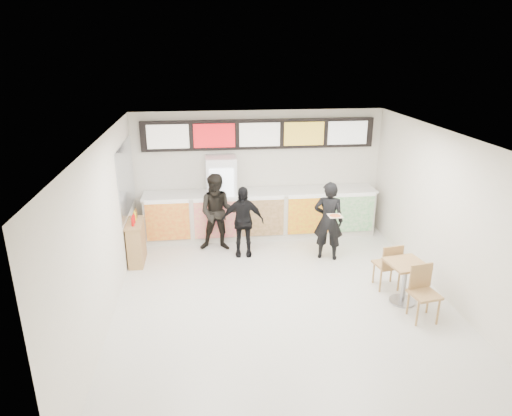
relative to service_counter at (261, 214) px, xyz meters
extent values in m
plane|color=beige|center=(0.00, -3.09, -0.57)|extent=(7.00, 7.00, 0.00)
plane|color=white|center=(0.00, -3.09, 2.43)|extent=(7.00, 7.00, 0.00)
plane|color=silver|center=(0.00, 0.41, 0.93)|extent=(6.00, 0.00, 6.00)
plane|color=silver|center=(-3.00, -3.09, 0.93)|extent=(0.00, 7.00, 7.00)
plane|color=silver|center=(3.00, -3.09, 0.93)|extent=(0.00, 7.00, 7.00)
cube|color=silver|center=(0.00, 0.01, -0.02)|extent=(5.50, 0.70, 1.10)
cube|color=silver|center=(0.00, 0.01, 0.55)|extent=(5.56, 0.76, 0.04)
cube|color=red|center=(-2.20, -0.37, 0.03)|extent=(0.99, 0.02, 0.90)
cube|color=#DB306A|center=(-1.10, -0.37, 0.03)|extent=(0.99, 0.02, 0.90)
cube|color=brown|center=(0.00, -0.37, 0.03)|extent=(0.99, 0.02, 0.90)
cube|color=yellow|center=(1.10, -0.37, 0.03)|extent=(0.99, 0.02, 0.90)
cube|color=green|center=(2.20, -0.37, 0.03)|extent=(0.99, 0.02, 0.90)
cube|color=black|center=(0.00, 0.33, 1.88)|extent=(5.50, 0.12, 0.70)
cube|color=white|center=(-2.12, 0.26, 1.88)|extent=(0.95, 0.02, 0.55)
cube|color=red|center=(-1.06, 0.26, 1.88)|extent=(0.95, 0.02, 0.55)
cube|color=white|center=(0.00, 0.26, 1.88)|extent=(0.95, 0.02, 0.55)
cube|color=gold|center=(1.06, 0.26, 1.88)|extent=(0.95, 0.02, 0.55)
cube|color=white|center=(2.12, 0.26, 1.88)|extent=(0.95, 0.02, 0.55)
cube|color=white|center=(-0.93, 0.03, 0.43)|extent=(0.70, 0.65, 2.00)
cube|color=white|center=(-0.93, -0.31, 0.48)|extent=(0.54, 0.02, 1.50)
cylinder|color=#178127|center=(-1.14, -0.27, -0.12)|extent=(0.07, 0.07, 0.22)
cylinder|color=orange|center=(-1.00, -0.27, -0.12)|extent=(0.07, 0.07, 0.22)
cylinder|color=red|center=(-0.86, -0.27, -0.12)|extent=(0.07, 0.07, 0.22)
cylinder|color=blue|center=(-0.72, -0.27, -0.12)|extent=(0.07, 0.07, 0.22)
cylinder|color=orange|center=(-1.14, -0.27, 0.26)|extent=(0.07, 0.07, 0.22)
cylinder|color=red|center=(-1.00, -0.27, 0.26)|extent=(0.07, 0.07, 0.22)
cylinder|color=blue|center=(-0.86, -0.27, 0.26)|extent=(0.07, 0.07, 0.22)
cylinder|color=#178127|center=(-0.72, -0.27, 0.26)|extent=(0.07, 0.07, 0.22)
cylinder|color=red|center=(-1.14, -0.27, 0.64)|extent=(0.07, 0.07, 0.22)
cylinder|color=blue|center=(-1.00, -0.27, 0.64)|extent=(0.07, 0.07, 0.22)
cylinder|color=#178127|center=(-0.86, -0.27, 0.64)|extent=(0.07, 0.07, 0.22)
cylinder|color=orange|center=(-0.72, -0.27, 0.64)|extent=(0.07, 0.07, 0.22)
cylinder|color=blue|center=(-1.14, -0.27, 1.02)|extent=(0.07, 0.07, 0.22)
cylinder|color=#178127|center=(-1.00, -0.27, 1.02)|extent=(0.07, 0.07, 0.22)
cylinder|color=orange|center=(-0.86, -0.27, 1.02)|extent=(0.07, 0.07, 0.22)
cylinder|color=red|center=(-0.72, -0.27, 1.02)|extent=(0.07, 0.07, 0.22)
cube|color=#B2B7BF|center=(-2.99, -0.64, 1.18)|extent=(0.01, 2.00, 1.50)
imported|color=black|center=(1.28, -1.41, 0.30)|extent=(0.74, 0.61, 1.74)
imported|color=black|center=(-1.06, -0.67, 0.32)|extent=(0.94, 0.77, 1.78)
imported|color=black|center=(-0.54, -1.03, 0.22)|extent=(0.96, 0.46, 1.58)
cube|color=beige|center=(1.28, -1.86, 0.58)|extent=(0.28, 0.28, 0.01)
cone|color=#CC7233|center=(1.28, -1.86, 0.59)|extent=(0.36, 0.36, 0.02)
cube|color=tan|center=(2.16, -3.38, 0.20)|extent=(0.73, 0.73, 0.04)
cylinder|color=gray|center=(2.16, -3.38, -0.19)|extent=(0.08, 0.08, 0.76)
cylinder|color=gray|center=(2.16, -3.38, -0.56)|extent=(0.47, 0.47, 0.03)
cube|color=tan|center=(2.26, -3.95, -0.10)|extent=(0.51, 0.51, 0.04)
cube|color=tan|center=(2.26, -3.75, 0.15)|extent=(0.42, 0.10, 0.44)
cube|color=tan|center=(2.07, -2.81, -0.10)|extent=(0.51, 0.51, 0.04)
cube|color=tan|center=(2.07, -3.01, 0.15)|extent=(0.42, 0.10, 0.44)
cube|color=tan|center=(-2.82, -1.15, -0.13)|extent=(0.30, 0.79, 0.89)
cube|color=tan|center=(-2.82, -1.15, 0.33)|extent=(0.33, 0.83, 0.04)
cylinder|color=red|center=(-2.82, -1.37, 0.44)|extent=(0.06, 0.06, 0.18)
cylinder|color=red|center=(-2.82, -1.20, 0.44)|extent=(0.06, 0.06, 0.18)
cylinder|color=yellow|center=(-2.82, -1.03, 0.44)|extent=(0.06, 0.06, 0.18)
cylinder|color=brown|center=(-2.82, -0.87, 0.44)|extent=(0.06, 0.06, 0.18)
camera|label=1|loc=(-1.34, -10.28, 3.82)|focal=32.00mm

